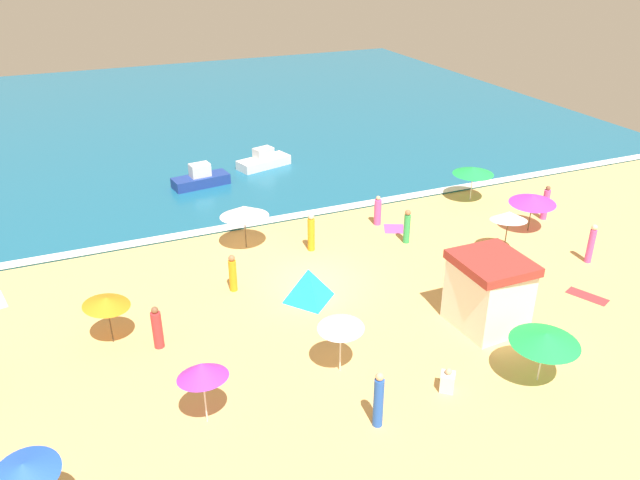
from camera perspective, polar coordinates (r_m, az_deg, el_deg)
ground_plane at (r=26.45m, az=-0.48°, el=-3.63°), size 60.00×60.00×0.00m
ocean_water at (r=51.64m, az=-12.74°, el=10.98°), size 60.00×44.00×0.10m
wave_breaker_foam at (r=31.67m, az=-4.87°, el=1.80°), size 57.00×0.70×0.01m
lifeguard_cabana at (r=23.67m, az=15.17°, el=-4.59°), size 2.42×2.64×2.79m
beach_umbrella_0 at (r=31.79m, az=18.92°, el=3.55°), size 3.16×3.16×1.90m
beach_umbrella_1 at (r=18.60m, az=-10.76°, el=-11.65°), size 1.67×1.71×2.24m
beach_umbrella_3 at (r=22.99m, az=-18.98°, el=-5.36°), size 2.14×2.13×1.95m
beach_umbrella_4 at (r=34.61m, az=13.86°, el=6.18°), size 2.67×2.67×1.91m
beach_umbrella_5 at (r=28.93m, az=16.92°, el=2.13°), size 2.05×2.07×2.19m
beach_umbrella_6 at (r=28.55m, az=-6.96°, el=2.65°), size 2.59×2.61×2.14m
beach_umbrella_7 at (r=21.23m, az=19.94°, el=-8.44°), size 3.16×3.15×1.88m
beach_umbrella_8 at (r=16.84m, az=-25.49°, el=-18.41°), size 1.96×1.99×2.35m
beach_umbrella_9 at (r=20.25m, az=1.91°, el=-7.52°), size 2.20×2.20×2.22m
beach_tent at (r=24.79m, az=-1.07°, el=-4.05°), size 1.71×1.84×1.36m
beachgoer_0 at (r=22.74m, az=-14.69°, el=-7.84°), size 0.46×0.46×1.66m
beachgoer_1 at (r=28.46m, az=-0.82°, el=0.68°), size 0.45×0.45×1.83m
beachgoer_4 at (r=29.48m, az=7.97°, el=1.22°), size 0.34×0.34×1.68m
beachgoer_5 at (r=33.66m, az=19.96°, el=3.17°), size 0.46×0.46×1.81m
beachgoer_7 at (r=25.55m, az=-8.00°, el=-3.05°), size 0.40×0.40×1.63m
beachgoer_8 at (r=20.80m, az=11.60°, el=-12.55°), size 0.63×0.63×0.85m
beachgoer_10 at (r=29.90m, az=23.58°, el=-0.31°), size 0.36×0.36×1.84m
beachgoer_11 at (r=31.23m, az=5.30°, el=2.63°), size 0.44×0.44×1.54m
beachgoer_12 at (r=18.89m, az=5.38°, el=-14.39°), size 0.32×0.32×1.93m
beach_towel_0 at (r=31.11m, az=6.81°, el=1.03°), size 1.35×1.40×0.01m
beach_towel_3 at (r=27.49m, az=23.27°, el=-4.76°), size 1.23×1.72×0.01m
small_boat_0 at (r=36.49m, az=-10.88°, el=5.55°), size 3.34×1.66×1.33m
small_boat_1 at (r=39.04m, az=-5.18°, el=7.26°), size 3.51×2.13×1.22m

